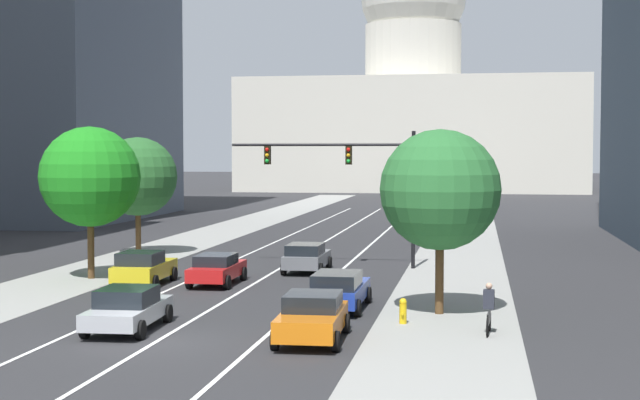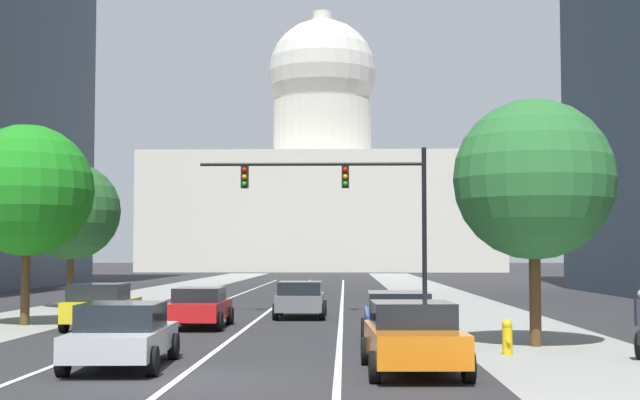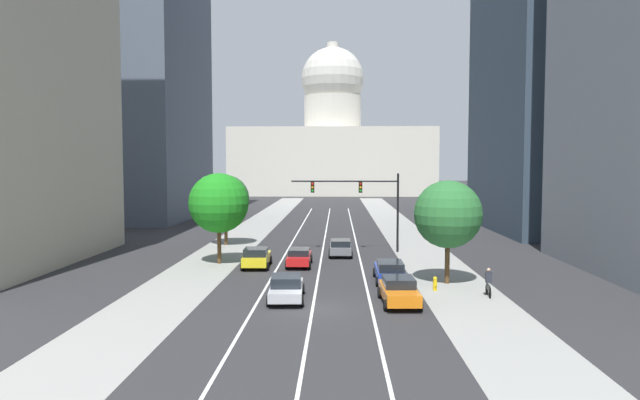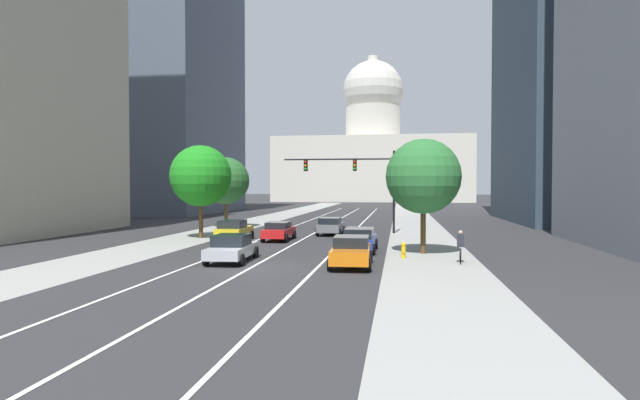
% 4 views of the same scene
% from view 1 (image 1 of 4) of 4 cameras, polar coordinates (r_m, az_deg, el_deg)
% --- Properties ---
extents(ground_plane, '(400.00, 400.00, 0.00)m').
position_cam_1_polar(ground_plane, '(69.29, 1.17, -2.05)').
color(ground_plane, '#2B2B2D').
extents(sidewalk_left, '(5.03, 130.00, 0.01)m').
position_cam_1_polar(sidewalk_left, '(66.37, -7.19, -2.29)').
color(sidewalk_left, gray).
rests_on(sidewalk_left, ground).
extents(sidewalk_right, '(5.03, 130.00, 0.01)m').
position_cam_1_polar(sidewalk_right, '(63.59, 8.57, -2.52)').
color(sidewalk_right, gray).
rests_on(sidewalk_right, ground).
extents(lane_stripe_left, '(0.16, 90.00, 0.01)m').
position_cam_1_polar(lane_stripe_left, '(55.25, -4.44, -3.32)').
color(lane_stripe_left, white).
rests_on(lane_stripe_left, ground).
extents(lane_stripe_center, '(0.16, 90.00, 0.01)m').
position_cam_1_polar(lane_stripe_center, '(54.57, -1.13, -3.39)').
color(lane_stripe_center, white).
rests_on(lane_stripe_center, ground).
extents(lane_stripe_right, '(0.16, 90.00, 0.01)m').
position_cam_1_polar(lane_stripe_right, '(54.06, 2.26, -3.46)').
color(lane_stripe_right, white).
rests_on(lane_stripe_right, ground).
extents(capitol_building, '(51.73, 24.67, 39.58)m').
position_cam_1_polar(capitol_building, '(147.76, 5.65, 5.58)').
color(capitol_building, beige).
rests_on(capitol_building, ground).
extents(car_red, '(1.95, 4.38, 1.40)m').
position_cam_1_polar(car_red, '(43.03, -6.28, -4.15)').
color(car_red, red).
rests_on(car_red, ground).
extents(car_silver, '(2.25, 4.68, 1.46)m').
position_cam_1_polar(car_silver, '(32.66, -11.59, -6.46)').
color(car_silver, '#B2B5BA').
rests_on(car_silver, ground).
extents(car_gray, '(2.03, 4.15, 1.47)m').
position_cam_1_polar(car_gray, '(47.08, -0.83, -3.47)').
color(car_gray, slate).
rests_on(car_gray, ground).
extents(car_yellow, '(2.19, 4.31, 1.56)m').
position_cam_1_polar(car_yellow, '(43.37, -10.67, -4.05)').
color(car_yellow, yellow).
rests_on(car_yellow, ground).
extents(car_blue, '(2.02, 4.69, 1.52)m').
position_cam_1_polar(car_blue, '(35.99, 1.17, -5.45)').
color(car_blue, '#1E389E').
rests_on(car_blue, ground).
extents(car_orange, '(2.21, 4.47, 1.52)m').
position_cam_1_polar(car_orange, '(30.21, -0.47, -7.10)').
color(car_orange, orange).
rests_on(car_orange, ground).
extents(traffic_signal_mast, '(9.72, 0.39, 7.11)m').
position_cam_1_polar(traffic_signal_mast, '(48.84, 2.11, 1.79)').
color(traffic_signal_mast, black).
rests_on(traffic_signal_mast, ground).
extents(fire_hydrant, '(0.26, 0.35, 0.91)m').
position_cam_1_polar(fire_hydrant, '(33.32, 5.06, -6.71)').
color(fire_hydrant, yellow).
rests_on(fire_hydrant, ground).
extents(cyclist, '(0.38, 1.70, 1.72)m').
position_cam_1_polar(cyclist, '(31.76, 10.21, -6.52)').
color(cyclist, black).
rests_on(cyclist, ground).
extents(street_tree_mid_left, '(4.62, 4.62, 6.90)m').
position_cam_1_polar(street_tree_mid_left, '(56.01, -11.01, 1.40)').
color(street_tree_mid_left, '#51381E').
rests_on(street_tree_mid_left, ground).
extents(street_tree_mid_right, '(4.50, 4.50, 6.89)m').
position_cam_1_polar(street_tree_mid_right, '(35.05, 7.30, 0.61)').
color(street_tree_mid_right, '#51381E').
rests_on(street_tree_mid_right, ground).
extents(street_tree_near_left, '(4.77, 4.77, 7.25)m').
position_cam_1_polar(street_tree_near_left, '(45.79, -13.79, 1.37)').
color(street_tree_near_left, '#51381E').
rests_on(street_tree_near_left, ground).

